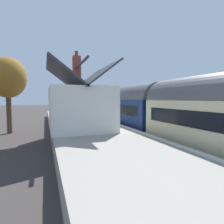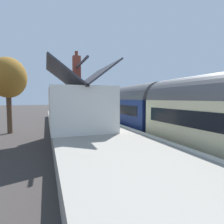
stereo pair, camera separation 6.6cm
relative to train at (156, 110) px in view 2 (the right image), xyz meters
name	(u,v)px [view 2 (the right image)]	position (x,y,z in m)	size (l,w,h in m)	color
ground_plane	(116,129)	(5.92, 0.90, -2.22)	(160.00, 160.00, 0.00)	#383330
platform	(80,126)	(5.92, 4.66, -1.74)	(32.00, 5.53, 0.95)	gray
platform_edge_coping	(105,120)	(5.92, 2.08, -1.26)	(32.00, 0.36, 0.02)	beige
rail_near	(131,127)	(5.92, -0.72, -2.15)	(52.00, 0.08, 0.14)	gray
rail_far	(118,128)	(5.92, 0.72, -2.15)	(52.00, 0.08, 0.14)	gray
train	(156,110)	(0.00, 0.00, 0.00)	(20.36, 2.73, 4.32)	black
station_building	(79,106)	(1.24, 5.48, 0.33)	(5.80, 4.30, 5.67)	white
bench_near_building	(88,115)	(6.76, 3.69, -0.79)	(1.42, 0.49, 0.88)	brown
bench_by_lamp	(79,111)	(13.95, 3.36, -0.79)	(1.41, 0.48, 0.88)	brown
planter_edge_far	(53,111)	(15.40, 6.87, -0.88)	(0.42, 0.42, 0.76)	black
planter_under_sign	(83,115)	(8.43, 3.90, -0.98)	(0.96, 0.32, 0.61)	gray
planter_corner_building	(85,113)	(11.43, 3.01, -0.95)	(0.37, 0.37, 0.61)	teal
station_sign_board	(93,107)	(9.14, 2.61, -0.08)	(0.96, 0.06, 1.57)	black
tree_mid_background	(8,78)	(6.69, 10.81, 2.67)	(3.33, 3.13, 6.72)	#4C3828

